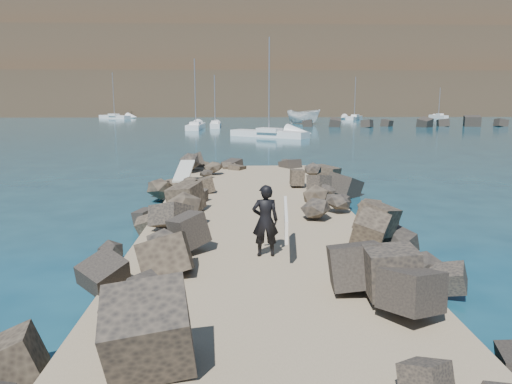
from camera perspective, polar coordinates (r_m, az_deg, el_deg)
ground at (r=14.98m, az=-0.13°, el=-4.93°), size 800.00×800.00×0.00m
jetty at (r=12.97m, az=0.15°, el=-6.04°), size 6.00×26.00×0.60m
riprap_left at (r=13.61m, az=-12.26°, el=-4.61°), size 2.60×22.00×1.00m
riprap_right at (r=13.81m, az=12.23°, el=-4.39°), size 2.60×22.00×1.00m
breakwater_secondary at (r=78.02m, az=25.27°, el=7.21°), size 52.00×4.00×1.20m
headland at (r=175.13m, az=1.50°, el=14.67°), size 360.00×140.00×32.00m
surfboard_resting at (r=20.24m, az=-8.20°, el=2.09°), size 0.68×2.42×0.08m
boat_imported at (r=78.27m, az=5.45°, el=8.58°), size 5.96×5.55×2.29m
surfer_with_board at (r=10.92m, az=1.40°, el=-3.26°), size 0.85×1.98×1.60m
sailboat_e at (r=101.51m, az=-15.87°, el=8.26°), size 6.89×5.72×8.87m
sailboat_c at (r=52.09m, az=1.48°, el=6.68°), size 8.07×6.50×10.17m
sailboat_a at (r=65.96m, az=-6.90°, el=7.46°), size 2.04×7.63×9.07m
sailboat_d at (r=94.97m, az=11.17°, el=8.32°), size 4.34×6.42×7.91m
sailboat_b at (r=68.88m, az=-4.70°, el=7.64°), size 1.45×5.87×7.17m
sailboat_f at (r=105.21m, az=20.14°, el=8.09°), size 2.23×4.96×6.08m
headland_buildings at (r=170.15m, az=4.16°, el=20.86°), size 137.50×30.50×5.00m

